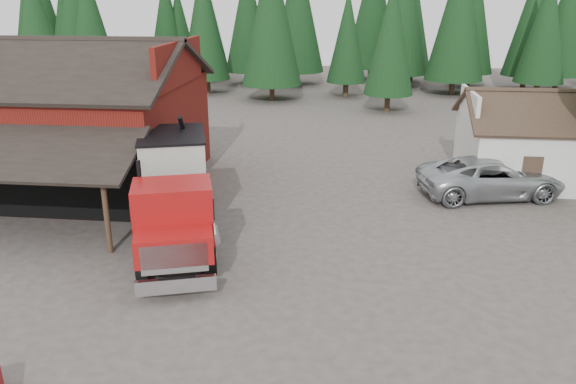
# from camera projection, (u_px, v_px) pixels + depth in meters

# --- Properties ---
(ground) EXTENTS (120.00, 120.00, 0.00)m
(ground) POSITION_uv_depth(u_px,v_px,m) (250.00, 289.00, 18.23)
(ground) COLOR #483E38
(ground) RESTS_ON ground
(red_barn) EXTENTS (12.80, 13.63, 7.18)m
(red_barn) POSITION_uv_depth(u_px,v_px,m) (65.00, 130.00, 27.76)
(red_barn) COLOR maroon
(red_barn) RESTS_ON ground
(farmhouse) EXTENTS (8.60, 6.42, 4.65)m
(farmhouse) POSITION_uv_depth(u_px,v_px,m) (546.00, 148.00, 28.48)
(farmhouse) COLOR silver
(farmhouse) RESTS_ON ground
(conifer_backdrop) EXTENTS (76.00, 16.00, 16.00)m
(conifer_backdrop) POSITION_uv_depth(u_px,v_px,m) (321.00, 87.00, 57.57)
(conifer_backdrop) COLOR black
(conifer_backdrop) RESTS_ON ground
(near_pine_a) EXTENTS (4.40, 4.40, 11.40)m
(near_pine_a) POSITION_uv_depth(u_px,v_px,m) (37.00, 29.00, 44.63)
(near_pine_a) COLOR #382619
(near_pine_a) RESTS_ON ground
(near_pine_b) EXTENTS (3.96, 3.96, 10.40)m
(near_pine_b) POSITION_uv_depth(u_px,v_px,m) (391.00, 37.00, 43.74)
(near_pine_b) COLOR #382619
(near_pine_b) RESTS_ON ground
(near_pine_d) EXTENTS (5.28, 5.28, 13.40)m
(near_pine_d) POSITION_uv_depth(u_px,v_px,m) (271.00, 14.00, 48.03)
(near_pine_d) COLOR #382619
(near_pine_d) RESTS_ON ground
(feed_truck) EXTENTS (5.33, 10.13, 4.42)m
(feed_truck) POSITION_uv_depth(u_px,v_px,m) (174.00, 188.00, 21.29)
(feed_truck) COLOR black
(feed_truck) RESTS_ON ground
(silver_car) EXTENTS (7.16, 4.43, 1.85)m
(silver_car) POSITION_uv_depth(u_px,v_px,m) (491.00, 177.00, 26.27)
(silver_car) COLOR #B1B4B9
(silver_car) RESTS_ON ground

